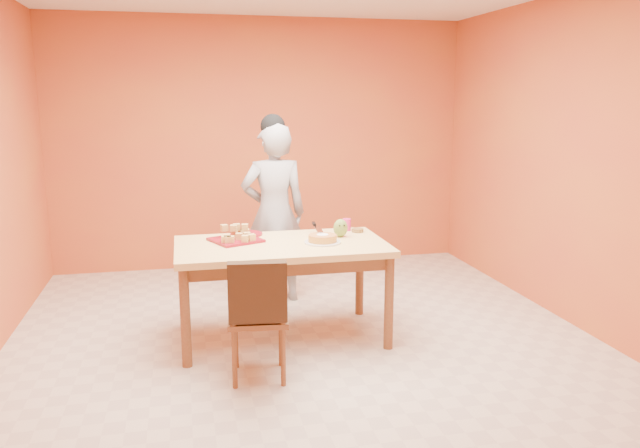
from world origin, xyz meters
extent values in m
plane|color=#BBB09F|center=(0.00, 0.00, 0.00)|extent=(5.00, 5.00, 0.00)
plane|color=#B44129|center=(0.00, 2.50, 1.35)|extent=(4.50, 0.00, 4.50)
plane|color=#B44129|center=(2.25, 0.00, 1.35)|extent=(0.00, 5.00, 5.00)
cube|color=#E8C479|center=(-0.15, 0.25, 0.73)|extent=(1.60, 0.90, 0.05)
cube|color=brown|center=(-0.15, 0.25, 0.66)|extent=(1.48, 0.78, 0.10)
cylinder|color=brown|center=(-0.89, -0.14, 0.35)|extent=(0.07, 0.07, 0.71)
cylinder|color=brown|center=(-0.89, 0.64, 0.35)|extent=(0.07, 0.07, 0.71)
cylinder|color=brown|center=(0.59, -0.14, 0.35)|extent=(0.07, 0.07, 0.71)
cylinder|color=brown|center=(0.59, 0.64, 0.35)|extent=(0.07, 0.07, 0.71)
imported|color=#949597|center=(-0.07, 1.19, 0.82)|extent=(0.60, 0.40, 1.63)
cube|color=maroon|center=(-0.48, 0.40, 0.77)|extent=(0.45, 0.45, 0.02)
cylinder|color=maroon|center=(-0.38, 0.60, 0.77)|extent=(0.27, 0.27, 0.02)
cylinder|color=silver|center=(0.16, 0.19, 0.77)|extent=(0.32, 0.32, 0.01)
cylinder|color=gold|center=(0.16, 0.19, 0.80)|extent=(0.23, 0.23, 0.05)
cube|color=silver|center=(0.17, 0.37, 0.83)|extent=(0.07, 0.25, 0.01)
ellipsoid|color=olive|center=(0.35, 0.37, 0.83)|extent=(0.14, 0.13, 0.14)
cylinder|color=#DF2171|center=(0.46, 0.59, 0.81)|extent=(0.09, 0.09, 0.10)
cylinder|color=#311B0D|center=(0.53, 0.51, 0.77)|extent=(0.13, 0.13, 0.03)
camera|label=1|loc=(-0.87, -4.34, 1.85)|focal=35.00mm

